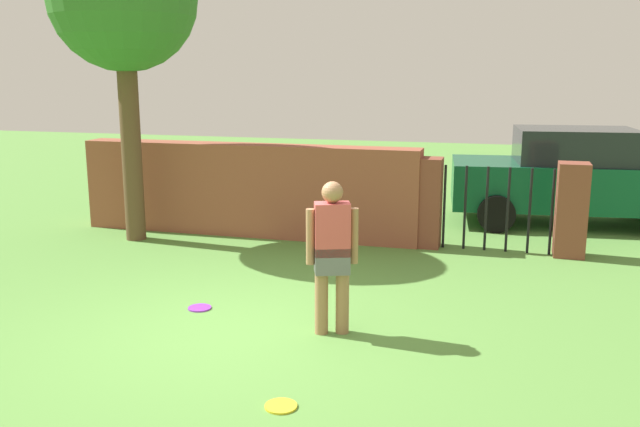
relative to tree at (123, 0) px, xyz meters
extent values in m
plane|color=#568C3D|center=(3.15, -3.35, -3.77)|extent=(40.00, 40.00, 0.00)
cube|color=brown|center=(1.65, 0.82, -3.00)|extent=(5.78, 0.50, 1.53)
cylinder|color=brown|center=(0.00, 0.00, -2.17)|extent=(0.32, 0.32, 3.20)
cylinder|color=#9E704C|center=(4.23, -3.04, -3.34)|extent=(0.14, 0.14, 0.85)
cylinder|color=#9E704C|center=(4.02, -3.12, -3.34)|extent=(0.14, 0.14, 0.85)
cube|color=slate|center=(4.13, -3.08, -2.97)|extent=(0.41, 0.33, 0.28)
cube|color=#CC4C4C|center=(4.13, -3.08, -2.64)|extent=(0.41, 0.33, 0.55)
sphere|color=#9E704C|center=(4.13, -3.08, -2.26)|extent=(0.22, 0.22, 0.22)
cylinder|color=#9E704C|center=(4.34, -3.00, -2.72)|extent=(0.09, 0.09, 0.58)
cylinder|color=#9E704C|center=(3.92, -3.16, -2.72)|extent=(0.09, 0.09, 0.58)
cube|color=brown|center=(4.64, 0.82, -3.07)|extent=(0.44, 0.44, 1.40)
cube|color=brown|center=(6.76, 0.82, -3.07)|extent=(0.44, 0.44, 1.40)
cylinder|color=black|center=(4.91, 0.82, -3.12)|extent=(0.04, 0.04, 1.30)
cylinder|color=black|center=(5.23, 0.82, -3.12)|extent=(0.04, 0.04, 1.30)
cylinder|color=black|center=(5.54, 0.82, -3.12)|extent=(0.04, 0.04, 1.30)
cylinder|color=black|center=(5.86, 0.82, -3.12)|extent=(0.04, 0.04, 1.30)
cylinder|color=black|center=(6.18, 0.82, -3.12)|extent=(0.04, 0.04, 1.30)
cylinder|color=black|center=(6.49, 0.82, -3.12)|extent=(0.04, 0.04, 1.30)
cube|color=#0C4C2D|center=(6.95, 3.09, -3.05)|extent=(4.35, 2.12, 0.80)
cube|color=#1E2328|center=(6.95, 3.09, -2.35)|extent=(2.14, 1.70, 0.60)
cylinder|color=black|center=(5.68, 2.10, -3.45)|extent=(0.66, 0.28, 0.64)
cylinder|color=black|center=(5.50, 3.79, -3.45)|extent=(0.66, 0.28, 0.64)
cylinder|color=black|center=(8.22, 4.07, -3.45)|extent=(0.66, 0.28, 0.64)
cylinder|color=purple|center=(2.46, -2.78, -3.76)|extent=(0.27, 0.27, 0.02)
cylinder|color=yellow|center=(4.13, -4.77, -3.76)|extent=(0.27, 0.27, 0.02)
camera|label=1|loc=(5.83, -9.63, -1.05)|focal=38.16mm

